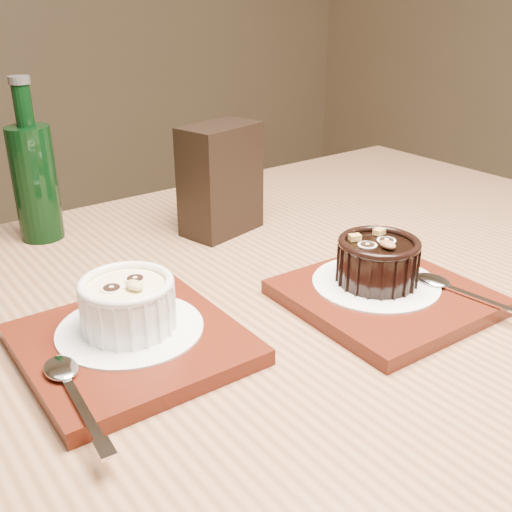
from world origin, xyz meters
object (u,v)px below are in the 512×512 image
at_px(ramekin_dark, 378,259).
at_px(green_bottle, 35,179).
at_px(tray_right, 385,297).
at_px(condiment_stand, 220,180).
at_px(table, 265,382).
at_px(tray_left, 132,344).
at_px(ramekin_white, 128,302).

relative_size(ramekin_dark, green_bottle, 0.41).
relative_size(tray_right, ramekin_dark, 2.17).
bearing_deg(condiment_stand, tray_right, -81.36).
distance_m(table, tray_left, 0.17).
bearing_deg(tray_right, ramekin_dark, 84.18).
distance_m(ramekin_dark, condiment_stand, 0.25).
bearing_deg(green_bottle, ramekin_dark, -55.02).
xyz_separation_m(table, condiment_stand, (0.07, 0.21, 0.16)).
height_order(ramekin_dark, green_bottle, green_bottle).
distance_m(table, ramekin_dark, 0.18).
distance_m(tray_left, green_bottle, 0.32).
height_order(table, ramekin_white, ramekin_white).
bearing_deg(ramekin_white, tray_left, -124.48).
bearing_deg(ramekin_dark, ramekin_white, 171.37).
bearing_deg(tray_left, green_bottle, 89.05).
xyz_separation_m(table, tray_left, (-0.14, -0.00, 0.10)).
relative_size(table, tray_left, 6.97).
xyz_separation_m(table, ramekin_dark, (0.11, -0.04, 0.13)).
bearing_deg(tray_right, ramekin_white, 164.60).
xyz_separation_m(table, ramekin_white, (-0.14, 0.01, 0.13)).
height_order(tray_right, ramekin_dark, ramekin_dark).
height_order(ramekin_white, ramekin_dark, same).
bearing_deg(ramekin_white, green_bottle, 75.21).
bearing_deg(table, ramekin_dark, -21.28).
bearing_deg(table, tray_left, -178.85).
relative_size(tray_left, ramekin_dark, 2.17).
xyz_separation_m(condiment_stand, green_bottle, (-0.20, 0.10, 0.01)).
bearing_deg(condiment_stand, tray_left, -135.22).
bearing_deg(condiment_stand, ramekin_dark, -80.43).
distance_m(ramekin_white, ramekin_dark, 0.25).
distance_m(tray_left, condiment_stand, 0.30).
xyz_separation_m(table, tray_right, (0.11, -0.06, 0.10)).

